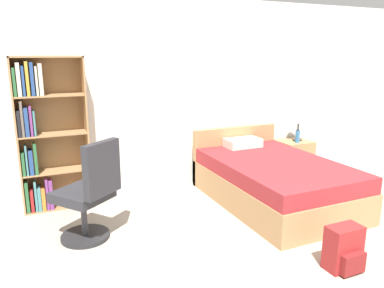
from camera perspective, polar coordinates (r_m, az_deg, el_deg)
The scene contains 8 objects.
wall_back at distance 5.33m, azimuth -0.95°, elevation 7.65°, with size 9.00×0.06×2.60m.
bookshelf at distance 4.74m, azimuth -21.72°, elevation 1.24°, with size 0.80×0.27×1.83m.
bed at distance 4.89m, azimuth 12.04°, elevation -5.37°, with size 1.33×2.06×0.81m.
office_chair at distance 3.87m, azimuth -15.32°, elevation -7.43°, with size 0.71×0.72×1.05m.
nightstand at distance 6.18m, azimuth 15.22°, elevation -1.85°, with size 0.51×0.46×0.51m.
table_lamp at distance 6.11m, azimuth 15.95°, elevation 3.82°, with size 0.25×0.25×0.46m.
water_bottle at distance 5.99m, azimuth 15.77°, elevation 1.14°, with size 0.07×0.07×0.21m.
backpack_red at distance 3.65m, azimuth 22.18°, elevation -14.63°, with size 0.31×0.24×0.40m.
Camera 1 is at (-2.09, -1.64, 1.86)m, focal length 35.00 mm.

